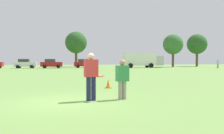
{
  "coord_description": "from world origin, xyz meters",
  "views": [
    {
      "loc": [
        -0.05,
        -9.18,
        1.48
      ],
      "look_at": [
        1.7,
        0.98,
        1.22
      ],
      "focal_mm": 40.5,
      "sensor_mm": 36.0,
      "label": 1
    }
  ],
  "objects": [
    {
      "name": "player_thrower",
      "position": [
        0.76,
        0.13,
        0.99
      ],
      "size": [
        0.53,
        0.36,
        1.76
      ],
      "color": "#1E234C",
      "rests_on": "ground"
    },
    {
      "name": "tree_east_oak",
      "position": [
        24.21,
        47.1,
        5.32
      ],
      "size": [
        4.76,
        4.76,
        7.73
      ],
      "color": "brown",
      "rests_on": "ground"
    },
    {
      "name": "tree_far_east_pine",
      "position": [
        32.64,
        51.44,
        5.75
      ],
      "size": [
        5.14,
        5.14,
        8.35
      ],
      "color": "brown",
      "rests_on": "ground"
    },
    {
      "name": "parked_car_mid_right",
      "position": [
        3.04,
        43.48,
        0.92
      ],
      "size": [
        4.21,
        2.23,
        1.82
      ],
      "color": "maroon",
      "rests_on": "ground"
    },
    {
      "name": "parked_car_center",
      "position": [
        -3.47,
        42.21,
        0.92
      ],
      "size": [
        4.21,
        2.23,
        1.82
      ],
      "color": "maroon",
      "rests_on": "ground"
    },
    {
      "name": "player_defender",
      "position": [
        1.97,
        0.23,
        0.85
      ],
      "size": [
        0.52,
        0.4,
        1.53
      ],
      "color": "gray",
      "rests_on": "ground"
    },
    {
      "name": "frisbee",
      "position": [
        1.12,
        0.02,
        0.9
      ],
      "size": [
        0.27,
        0.27,
        0.07
      ],
      "color": "#E54C33"
    },
    {
      "name": "box_truck",
      "position": [
        15.33,
        42.66,
        1.75
      ],
      "size": [
        8.51,
        3.04,
        3.18
      ],
      "color": "white",
      "rests_on": "ground"
    },
    {
      "name": "traffic_cone",
      "position": [
        2.06,
        4.28,
        0.23
      ],
      "size": [
        0.32,
        0.32,
        0.48
      ],
      "color": "#D8590C",
      "rests_on": "ground"
    },
    {
      "name": "parked_car_mid_left",
      "position": [
        -8.56,
        42.87,
        0.92
      ],
      "size": [
        4.21,
        2.23,
        1.82
      ],
      "color": "silver",
      "rests_on": "ground"
    },
    {
      "name": "tree_east_birch",
      "position": [
        1.69,
        51.7,
        5.8
      ],
      "size": [
        5.19,
        5.19,
        8.44
      ],
      "color": "brown",
      "rests_on": "ground"
    },
    {
      "name": "bystander_sideline_watcher",
      "position": [
        29.22,
        36.75,
        0.97
      ],
      "size": [
        0.52,
        0.37,
        1.72
      ],
      "color": "gray",
      "rests_on": "ground"
    },
    {
      "name": "ground_plane",
      "position": [
        0.0,
        0.0,
        0.0
      ],
      "size": [
        168.26,
        168.26,
        0.0
      ],
      "primitive_type": "plane",
      "color": "#6B9347"
    }
  ]
}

